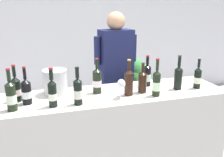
# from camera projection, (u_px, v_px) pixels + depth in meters

# --- Properties ---
(wall_back) EXTENTS (8.00, 0.10, 2.80)m
(wall_back) POSITION_uv_depth(u_px,v_px,m) (74.00, 29.00, 4.61)
(wall_back) COLOR white
(wall_back) RESTS_ON ground_plane
(counter) EXTENTS (2.24, 0.61, 1.00)m
(counter) POSITION_uv_depth(u_px,v_px,m) (113.00, 139.00, 2.47)
(counter) COLOR beige
(counter) RESTS_ON ground_plane
(wine_bottle_0) EXTENTS (0.07, 0.07, 0.33)m
(wine_bottle_0) POSITION_uv_depth(u_px,v_px,m) (52.00, 93.00, 1.99)
(wine_bottle_0) COLOR black
(wine_bottle_0) RESTS_ON counter
(wine_bottle_1) EXTENTS (0.08, 0.08, 0.34)m
(wine_bottle_1) POSITION_uv_depth(u_px,v_px,m) (97.00, 81.00, 2.31)
(wine_bottle_1) COLOR black
(wine_bottle_1) RESTS_ON counter
(wine_bottle_2) EXTENTS (0.07, 0.07, 0.36)m
(wine_bottle_2) POSITION_uv_depth(u_px,v_px,m) (156.00, 83.00, 2.23)
(wine_bottle_2) COLOR black
(wine_bottle_2) RESTS_ON counter
(wine_bottle_3) EXTENTS (0.07, 0.07, 0.30)m
(wine_bottle_3) POSITION_uv_depth(u_px,v_px,m) (198.00, 78.00, 2.46)
(wine_bottle_3) COLOR black
(wine_bottle_3) RESTS_ON counter
(wine_bottle_4) EXTENTS (0.08, 0.08, 0.30)m
(wine_bottle_4) POSITION_uv_depth(u_px,v_px,m) (142.00, 81.00, 2.33)
(wine_bottle_4) COLOR black
(wine_bottle_4) RESTS_ON counter
(wine_bottle_5) EXTENTS (0.07, 0.07, 0.33)m
(wine_bottle_5) POSITION_uv_depth(u_px,v_px,m) (78.00, 91.00, 2.04)
(wine_bottle_5) COLOR black
(wine_bottle_5) RESTS_ON counter
(wine_bottle_6) EXTENTS (0.08, 0.08, 0.35)m
(wine_bottle_6) POSITION_uv_depth(u_px,v_px,m) (178.00, 77.00, 2.42)
(wine_bottle_6) COLOR black
(wine_bottle_6) RESTS_ON counter
(wine_bottle_7) EXTENTS (0.08, 0.08, 0.32)m
(wine_bottle_7) POSITION_uv_depth(u_px,v_px,m) (147.00, 75.00, 2.53)
(wine_bottle_7) COLOR black
(wine_bottle_7) RESTS_ON counter
(wine_bottle_8) EXTENTS (0.08, 0.08, 0.34)m
(wine_bottle_8) POSITION_uv_depth(u_px,v_px,m) (129.00, 81.00, 2.25)
(wine_bottle_8) COLOR black
(wine_bottle_8) RESTS_ON counter
(wine_bottle_9) EXTENTS (0.08, 0.08, 0.33)m
(wine_bottle_9) POSITION_uv_depth(u_px,v_px,m) (16.00, 89.00, 2.11)
(wine_bottle_9) COLOR black
(wine_bottle_9) RESTS_ON counter
(wine_bottle_10) EXTENTS (0.08, 0.08, 0.35)m
(wine_bottle_10) POSITION_uv_depth(u_px,v_px,m) (11.00, 96.00, 1.92)
(wine_bottle_10) COLOR black
(wine_bottle_10) RESTS_ON counter
(wine_bottle_11) EXTENTS (0.08, 0.08, 0.33)m
(wine_bottle_11) POSITION_uv_depth(u_px,v_px,m) (26.00, 91.00, 2.05)
(wine_bottle_11) COLOR black
(wine_bottle_11) RESTS_ON counter
(wine_glass) EXTENTS (0.08, 0.08, 0.18)m
(wine_glass) POSITION_uv_depth(u_px,v_px,m) (121.00, 85.00, 2.17)
(wine_glass) COLOR silver
(wine_glass) RESTS_ON counter
(ice_bucket) EXTENTS (0.23, 0.23, 0.24)m
(ice_bucket) POSITION_uv_depth(u_px,v_px,m) (55.00, 82.00, 2.29)
(ice_bucket) COLOR silver
(ice_bucket) RESTS_ON counter
(person_server) EXTENTS (0.55, 0.27, 1.75)m
(person_server) POSITION_uv_depth(u_px,v_px,m) (116.00, 84.00, 3.07)
(person_server) COLOR black
(person_server) RESTS_ON ground_plane
(potted_shrub) EXTENTS (0.55, 0.46, 1.14)m
(potted_shrub) POSITION_uv_depth(u_px,v_px,m) (137.00, 88.00, 3.42)
(potted_shrub) COLOR brown
(potted_shrub) RESTS_ON ground_plane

